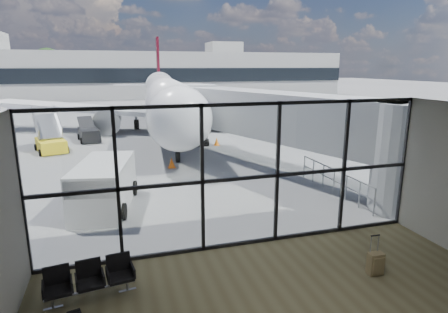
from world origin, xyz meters
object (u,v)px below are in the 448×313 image
airliner (165,97)px  service_van (104,185)px  seating_row (90,278)px  suitcase (376,263)px  belt_loader (89,134)px  mobile_stairs (51,143)px

airliner → service_van: 20.66m
seating_row → suitcase: bearing=-17.1°
airliner → belt_loader: (-6.54, -5.03, -2.21)m
suitcase → belt_loader: size_ratio=0.30×
airliner → belt_loader: size_ratio=9.48×
airliner → service_van: size_ratio=7.80×
service_van → suitcase: bearing=-34.1°
belt_loader → suitcase: bearing=-79.3°
seating_row → service_van: size_ratio=0.46×
service_van → belt_loader: (-1.29, 14.87, -0.39)m
mobile_stairs → airliner: bearing=26.3°
seating_row → suitcase: (7.34, -1.16, -0.18)m
seating_row → belt_loader: belt_loader is taller
airliner → belt_loader: airliner is taller
suitcase → mobile_stairs: bearing=121.2°
suitcase → belt_loader: bearing=112.7°
mobile_stairs → suitcase: bearing=-77.5°
mobile_stairs → service_van: bearing=-90.0°
suitcase → service_van: bearing=136.3°
suitcase → belt_loader: (-8.35, 22.11, 0.22)m
service_van → mobile_stairs: size_ratio=1.26×
seating_row → mobile_stairs: mobile_stairs is taller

